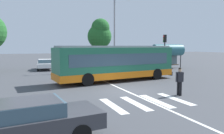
% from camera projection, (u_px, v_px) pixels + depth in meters
% --- Properties ---
extents(ground_plane, '(160.00, 160.00, 0.00)m').
position_uv_depth(ground_plane, '(126.00, 91.00, 14.74)').
color(ground_plane, '#424449').
extents(city_transit_bus, '(11.00, 3.89, 3.06)m').
position_uv_depth(city_transit_bus, '(116.00, 63.00, 18.97)').
color(city_transit_bus, black).
rests_on(city_transit_bus, ground_plane).
extents(pedestrian_crossing_street, '(0.58, 0.36, 1.72)m').
position_uv_depth(pedestrian_crossing_street, '(180.00, 80.00, 13.37)').
color(pedestrian_crossing_street, black).
rests_on(pedestrian_crossing_street, ground_plane).
extents(foreground_sedan, '(4.66, 2.26, 1.35)m').
position_uv_depth(foreground_sedan, '(28.00, 119.00, 6.79)').
color(foreground_sedan, black).
rests_on(foreground_sedan, ground_plane).
extents(parked_car_white, '(2.10, 4.61, 1.35)m').
position_uv_depth(parked_car_white, '(45.00, 64.00, 27.95)').
color(parked_car_white, black).
rests_on(parked_car_white, ground_plane).
extents(parked_car_red, '(1.95, 4.54, 1.35)m').
position_uv_depth(parked_car_red, '(68.00, 63.00, 28.75)').
color(parked_car_red, black).
rests_on(parked_car_red, ground_plane).
extents(parked_car_charcoal, '(1.94, 4.53, 1.35)m').
position_uv_depth(parked_car_charcoal, '(86.00, 63.00, 29.94)').
color(parked_car_charcoal, black).
rests_on(parked_car_charcoal, ground_plane).
extents(traffic_light_far_corner, '(0.33, 0.32, 4.35)m').
position_uv_depth(traffic_light_far_corner, '(165.00, 47.00, 25.74)').
color(traffic_light_far_corner, '#28282B').
rests_on(traffic_light_far_corner, ground_plane).
extents(bus_stop_shelter, '(4.45, 1.54, 3.25)m').
position_uv_depth(bus_stop_shelter, '(168.00, 51.00, 29.75)').
color(bus_stop_shelter, '#28282B').
rests_on(bus_stop_shelter, ground_plane).
extents(twin_arm_street_lamp, '(4.44, 0.32, 9.12)m').
position_uv_depth(twin_arm_street_lamp, '(114.00, 25.00, 26.84)').
color(twin_arm_street_lamp, '#939399').
rests_on(twin_arm_street_lamp, ground_plane).
extents(background_tree_right, '(3.75, 3.75, 7.24)m').
position_uv_depth(background_tree_right, '(100.00, 34.00, 33.81)').
color(background_tree_right, brown).
rests_on(background_tree_right, ground_plane).
extents(crosswalk_painted_stripes, '(5.61, 3.08, 0.01)m').
position_uv_depth(crosswalk_painted_stripes, '(135.00, 103.00, 11.61)').
color(crosswalk_painted_stripes, silver).
rests_on(crosswalk_painted_stripes, ground_plane).
extents(lane_center_line, '(0.16, 24.00, 0.01)m').
position_uv_depth(lane_center_line, '(115.00, 86.00, 16.60)').
color(lane_center_line, silver).
rests_on(lane_center_line, ground_plane).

